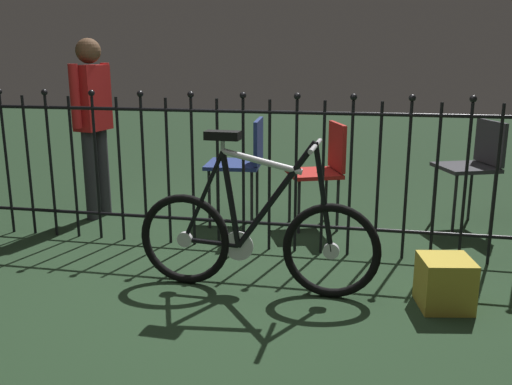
% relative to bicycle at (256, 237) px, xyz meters
% --- Properties ---
extents(ground_plane, '(20.00, 20.00, 0.00)m').
position_rel_bicycle_xyz_m(ground_plane, '(-0.07, -0.03, -0.33)').
color(ground_plane, '#1C301C').
extents(iron_fence, '(4.85, 0.07, 1.18)m').
position_rel_bicycle_xyz_m(iron_fence, '(-0.14, 0.71, 0.26)').
color(iron_fence, black).
rests_on(iron_fence, ground).
extents(bicycle, '(1.45, 0.40, 0.95)m').
position_rel_bicycle_xyz_m(bicycle, '(0.00, 0.00, 0.00)').
color(bicycle, black).
rests_on(bicycle, ground).
extents(chair_navy, '(0.46, 0.46, 0.86)m').
position_rel_bicycle_xyz_m(chair_navy, '(-0.36, 1.30, 0.21)').
color(chair_navy, black).
rests_on(chair_navy, ground).
extents(chair_charcoal, '(0.53, 0.53, 0.86)m').
position_rel_bicycle_xyz_m(chair_charcoal, '(1.46, 1.58, 0.21)').
color(chair_charcoal, black).
rests_on(chair_charcoal, ground).
extents(chair_red, '(0.51, 0.50, 0.84)m').
position_rel_bicycle_xyz_m(chair_red, '(0.28, 1.35, 0.18)').
color(chair_red, black).
rests_on(chair_red, ground).
extents(person_visitor, '(0.23, 0.47, 1.49)m').
position_rel_bicycle_xyz_m(person_visitor, '(-1.63, 1.25, 0.54)').
color(person_visitor, '#2D2D33').
rests_on(person_visitor, ground).
extents(display_crate, '(0.32, 0.32, 0.28)m').
position_rel_bicycle_xyz_m(display_crate, '(1.07, -0.02, -0.19)').
color(display_crate, '#B29933').
rests_on(display_crate, ground).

